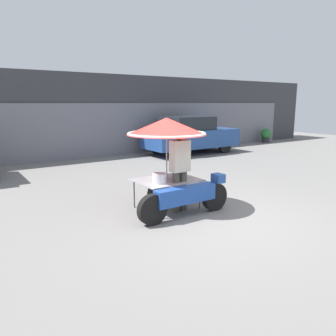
{
  "coord_description": "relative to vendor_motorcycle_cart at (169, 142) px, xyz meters",
  "views": [
    {
      "loc": [
        -4.03,
        -4.59,
        2.19
      ],
      "look_at": [
        -0.36,
        0.87,
        0.87
      ],
      "focal_mm": 35.0,
      "sensor_mm": 36.0,
      "label": 1
    }
  ],
  "objects": [
    {
      "name": "parked_car",
      "position": [
        5.05,
        5.82,
        -0.59
      ],
      "size": [
        4.15,
        1.76,
        1.61
      ],
      "color": "black",
      "rests_on": "ground"
    },
    {
      "name": "vendor_motorcycle_cart",
      "position": [
        0.0,
        0.0,
        0.0
      ],
      "size": [
        2.07,
        1.62,
        1.89
      ],
      "color": "black",
      "rests_on": "ground"
    },
    {
      "name": "shopfront_building",
      "position": [
        0.35,
        8.21,
        0.25
      ],
      "size": [
        28.0,
        2.06,
        3.34
      ],
      "color": "#38383D",
      "rests_on": "ground"
    },
    {
      "name": "vendor_person",
      "position": [
        0.11,
        -0.21,
        -0.46
      ],
      "size": [
        0.38,
        0.23,
        1.69
      ],
      "color": "#4C473D",
      "rests_on": "ground"
    },
    {
      "name": "ground_plane",
      "position": [
        0.35,
        -0.82,
        -1.41
      ],
      "size": [
        36.0,
        36.0,
        0.0
      ],
      "primitive_type": "plane",
      "color": "slate"
    },
    {
      "name": "potted_plant",
      "position": [
        11.05,
        6.68,
        -0.99
      ],
      "size": [
        0.59,
        0.59,
        0.78
      ],
      "color": "#2D2D33",
      "rests_on": "ground"
    }
  ]
}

